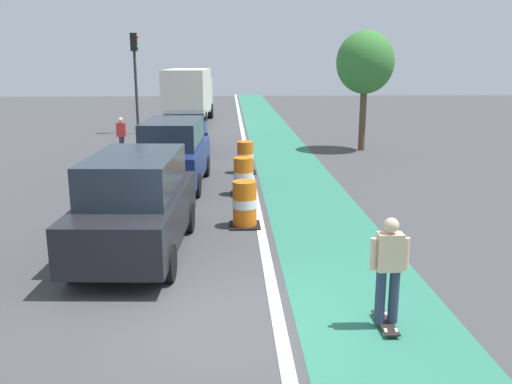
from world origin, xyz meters
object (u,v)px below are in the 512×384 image
at_px(skateboarder_on_lane, 389,269).
at_px(parked_suv_second, 173,153).
at_px(traffic_barrel_back, 245,158).
at_px(delivery_truck_down_block, 189,93).
at_px(traffic_light_corner, 135,65).
at_px(pedestrian_crossing, 121,136).
at_px(parked_suv_nearest, 136,204).
at_px(street_tree_sidewalk, 365,63).
at_px(parked_sedan_third, 185,132).
at_px(traffic_barrel_mid, 243,177).
at_px(traffic_barrel_front, 245,204).

height_order(skateboarder_on_lane, parked_suv_second, parked_suv_second).
distance_m(traffic_barrel_back, delivery_truck_down_block, 15.18).
relative_size(traffic_light_corner, pedestrian_crossing, 3.17).
bearing_deg(pedestrian_crossing, skateboarder_on_lane, -65.55).
relative_size(parked_suv_nearest, street_tree_sidewalk, 0.94).
bearing_deg(street_tree_sidewalk, parked_suv_nearest, -121.30).
relative_size(traffic_barrel_back, traffic_light_corner, 0.21).
distance_m(skateboarder_on_lane, traffic_light_corner, 22.93).
height_order(skateboarder_on_lane, traffic_barrel_back, skateboarder_on_lane).
relative_size(parked_sedan_third, pedestrian_crossing, 2.60).
xyz_separation_m(traffic_barrel_back, traffic_light_corner, (-5.33, 10.39, 2.97)).
height_order(traffic_barrel_mid, delivery_truck_down_block, delivery_truck_down_block).
relative_size(skateboarder_on_lane, parked_suv_nearest, 0.36).
distance_m(parked_suv_second, pedestrian_crossing, 5.56).
relative_size(traffic_barrel_back, pedestrian_crossing, 0.68).
distance_m(parked_suv_nearest, traffic_light_corner, 18.69).
xyz_separation_m(parked_suv_second, traffic_barrel_front, (2.07, -4.34, -0.50)).
height_order(skateboarder_on_lane, traffic_barrel_mid, skateboarder_on_lane).
xyz_separation_m(skateboarder_on_lane, traffic_barrel_mid, (-1.88, 8.18, -0.38)).
bearing_deg(traffic_barrel_back, skateboarder_on_lane, -81.24).
xyz_separation_m(traffic_barrel_back, pedestrian_crossing, (-4.80, 3.11, 0.33)).
bearing_deg(parked_suv_second, parked_suv_nearest, -91.44).
relative_size(parked_suv_nearest, traffic_barrel_mid, 4.31).
distance_m(parked_suv_nearest, parked_suv_second, 6.07).
distance_m(parked_suv_nearest, traffic_barrel_mid, 5.35).
xyz_separation_m(parked_suv_nearest, pedestrian_crossing, (-2.38, 11.01, -0.17)).
bearing_deg(street_tree_sidewalk, traffic_barrel_mid, -124.75).
bearing_deg(parked_sedan_third, traffic_light_corner, 116.28).
distance_m(parked_suv_nearest, delivery_truck_down_block, 22.76).
bearing_deg(traffic_barrel_front, delivery_truck_down_block, 97.35).
distance_m(parked_suv_second, traffic_barrel_mid, 2.51).
bearing_deg(skateboarder_on_lane, parked_sedan_third, 104.73).
distance_m(skateboarder_on_lane, parked_suv_nearest, 5.35).
bearing_deg(traffic_light_corner, delivery_truck_down_block, 61.51).
xyz_separation_m(parked_suv_second, delivery_truck_down_block, (-0.64, 16.68, 0.81)).
bearing_deg(parked_suv_second, traffic_light_corner, 104.02).
bearing_deg(parked_suv_second, street_tree_sidewalk, 40.71).
xyz_separation_m(parked_sedan_third, traffic_barrel_front, (2.20, -10.64, -0.30)).
relative_size(parked_suv_second, traffic_light_corner, 0.92).
relative_size(parked_sedan_third, traffic_barrel_back, 3.84).
distance_m(parked_sedan_third, traffic_light_corner, 7.13).
distance_m(skateboarder_on_lane, pedestrian_crossing, 15.79).
bearing_deg(traffic_barrel_front, street_tree_sidewalk, 63.49).
distance_m(parked_suv_nearest, pedestrian_crossing, 11.27).
height_order(parked_sedan_third, traffic_light_corner, traffic_light_corner).
bearing_deg(skateboarder_on_lane, parked_suv_second, 113.03).
height_order(traffic_barrel_mid, street_tree_sidewalk, street_tree_sidewalk).
bearing_deg(traffic_light_corner, parked_suv_nearest, -80.99).
bearing_deg(traffic_barrel_front, parked_suv_second, 115.51).
xyz_separation_m(parked_sedan_third, street_tree_sidewalk, (7.54, 0.08, 2.83)).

